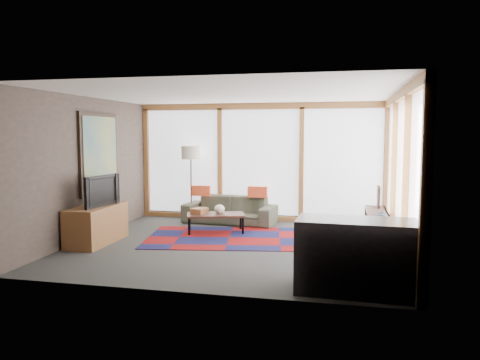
% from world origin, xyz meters
% --- Properties ---
extents(ground, '(5.50, 5.50, 0.00)m').
position_xyz_m(ground, '(0.00, 0.00, 0.00)').
color(ground, '#282826').
rests_on(ground, ground).
extents(room_envelope, '(5.52, 5.02, 2.62)m').
position_xyz_m(room_envelope, '(0.49, 0.56, 1.54)').
color(room_envelope, '#3A302B').
rests_on(room_envelope, ground).
extents(rug, '(3.29, 2.40, 0.01)m').
position_xyz_m(rug, '(-0.23, 0.52, 0.01)').
color(rug, maroon).
rests_on(rug, ground).
extents(sofa, '(2.06, 1.00, 0.58)m').
position_xyz_m(sofa, '(-0.58, 1.95, 0.29)').
color(sofa, '#313529').
rests_on(sofa, ground).
extents(pillow_left, '(0.42, 0.17, 0.22)m').
position_xyz_m(pillow_left, '(-1.22, 1.95, 0.69)').
color(pillow_left, '#DE4A25').
rests_on(pillow_left, sofa).
extents(pillow_right, '(0.42, 0.13, 0.23)m').
position_xyz_m(pillow_right, '(0.03, 1.97, 0.69)').
color(pillow_right, '#DE4A25').
rests_on(pillow_right, sofa).
extents(floor_lamp, '(0.42, 0.42, 1.66)m').
position_xyz_m(floor_lamp, '(-1.48, 2.07, 0.83)').
color(floor_lamp, '#2E2019').
rests_on(floor_lamp, ground).
extents(coffee_table, '(1.22, 0.87, 0.37)m').
position_xyz_m(coffee_table, '(-0.61, 0.95, 0.18)').
color(coffee_table, '#311C14').
rests_on(coffee_table, ground).
extents(book_stack, '(0.31, 0.36, 0.10)m').
position_xyz_m(book_stack, '(-0.94, 0.93, 0.42)').
color(book_stack, brown).
rests_on(book_stack, coffee_table).
extents(vase, '(0.23, 0.23, 0.18)m').
position_xyz_m(vase, '(-0.54, 0.99, 0.46)').
color(vase, beige).
rests_on(vase, coffee_table).
extents(bookshelf, '(0.37, 2.06, 0.51)m').
position_xyz_m(bookshelf, '(2.43, 0.73, 0.26)').
color(bookshelf, '#311C14').
rests_on(bookshelf, ground).
extents(bowl_a, '(0.25, 0.25, 0.10)m').
position_xyz_m(bowl_a, '(2.45, 0.17, 0.57)').
color(bowl_a, black).
rests_on(bowl_a, bookshelf).
extents(bowl_b, '(0.19, 0.19, 0.08)m').
position_xyz_m(bowl_b, '(2.47, 0.52, 0.56)').
color(bowl_b, black).
rests_on(bowl_b, bookshelf).
extents(shelf_picture, '(0.04, 0.32, 0.42)m').
position_xyz_m(shelf_picture, '(2.48, 1.52, 0.72)').
color(shelf_picture, black).
rests_on(shelf_picture, bookshelf).
extents(tv_console, '(0.55, 1.33, 0.66)m').
position_xyz_m(tv_console, '(-2.42, -0.36, 0.33)').
color(tv_console, brown).
rests_on(tv_console, ground).
extents(television, '(0.24, 0.96, 0.55)m').
position_xyz_m(television, '(-2.38, -0.37, 0.94)').
color(television, black).
rests_on(television, tv_console).
extents(bar_counter, '(1.44, 0.72, 0.90)m').
position_xyz_m(bar_counter, '(1.98, -2.04, 0.45)').
color(bar_counter, black).
rests_on(bar_counter, ground).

